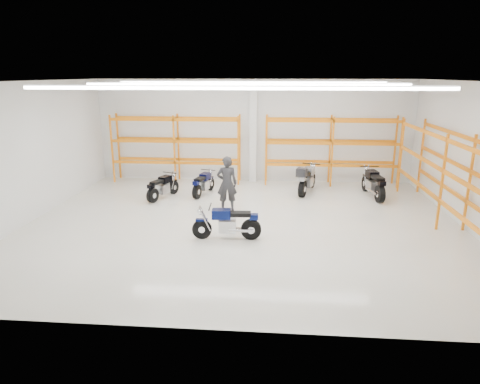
# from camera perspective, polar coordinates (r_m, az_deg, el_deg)

# --- Properties ---
(ground) EXTENTS (14.00, 14.00, 0.00)m
(ground) POSITION_cam_1_polar(r_m,az_deg,el_deg) (13.94, 0.40, -4.27)
(ground) COLOR beige
(ground) RESTS_ON ground
(room_shell) EXTENTS (14.02, 12.02, 4.51)m
(room_shell) POSITION_cam_1_polar(r_m,az_deg,el_deg) (13.22, 0.43, 9.28)
(room_shell) COLOR white
(room_shell) RESTS_ON ground
(motorcycle_main) EXTENTS (2.04, 0.68, 1.00)m
(motorcycle_main) POSITION_cam_1_polar(r_m,az_deg,el_deg) (12.56, -1.38, -4.26)
(motorcycle_main) COLOR black
(motorcycle_main) RESTS_ON ground
(motorcycle_back_a) EXTENTS (0.92, 1.83, 0.95)m
(motorcycle_back_a) POSITION_cam_1_polar(r_m,az_deg,el_deg) (16.87, -10.37, 0.57)
(motorcycle_back_a) COLOR black
(motorcycle_back_a) RESTS_ON ground
(motorcycle_back_b) EXTENTS (0.79, 1.87, 0.93)m
(motorcycle_back_b) POSITION_cam_1_polar(r_m,az_deg,el_deg) (17.20, -4.97, 1.04)
(motorcycle_back_b) COLOR black
(motorcycle_back_b) RESTS_ON ground
(motorcycle_back_c) EXTENTS (1.07, 2.29, 1.20)m
(motorcycle_back_c) POSITION_cam_1_polar(r_m,az_deg,el_deg) (17.53, 8.83, 1.65)
(motorcycle_back_c) COLOR black
(motorcycle_back_c) RESTS_ON ground
(motorcycle_back_d) EXTENTS (0.76, 2.30, 1.13)m
(motorcycle_back_d) POSITION_cam_1_polar(r_m,az_deg,el_deg) (17.54, 17.40, 0.97)
(motorcycle_back_d) COLOR black
(motorcycle_back_d) RESTS_ON ground
(standing_man) EXTENTS (0.77, 0.55, 1.96)m
(standing_man) POSITION_cam_1_polar(r_m,az_deg,el_deg) (15.05, -1.76, 1.13)
(standing_man) COLOR black
(standing_man) RESTS_ON ground
(structural_column) EXTENTS (0.32, 0.32, 4.50)m
(structural_column) POSITION_cam_1_polar(r_m,az_deg,el_deg) (19.08, 1.77, 8.07)
(structural_column) COLOR white
(structural_column) RESTS_ON ground
(pallet_racking_back_left) EXTENTS (5.67, 0.87, 3.00)m
(pallet_racking_back_left) POSITION_cam_1_polar(r_m,az_deg,el_deg) (19.30, -8.50, 6.59)
(pallet_racking_back_left) COLOR orange
(pallet_racking_back_left) RESTS_ON ground
(pallet_racking_back_right) EXTENTS (5.67, 0.87, 3.00)m
(pallet_racking_back_right) POSITION_cam_1_polar(r_m,az_deg,el_deg) (18.94, 12.09, 6.26)
(pallet_racking_back_right) COLOR orange
(pallet_racking_back_right) RESTS_ON ground
(pallet_racking_side) EXTENTS (0.87, 9.07, 3.00)m
(pallet_racking_side) POSITION_cam_1_polar(r_m,az_deg,el_deg) (14.47, 26.95, 2.24)
(pallet_racking_side) COLOR orange
(pallet_racking_side) RESTS_ON ground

